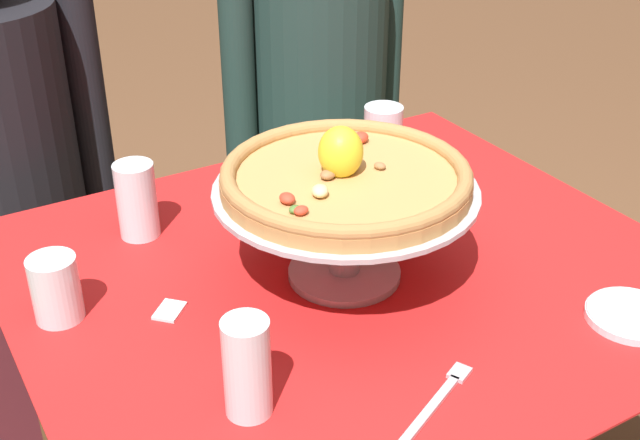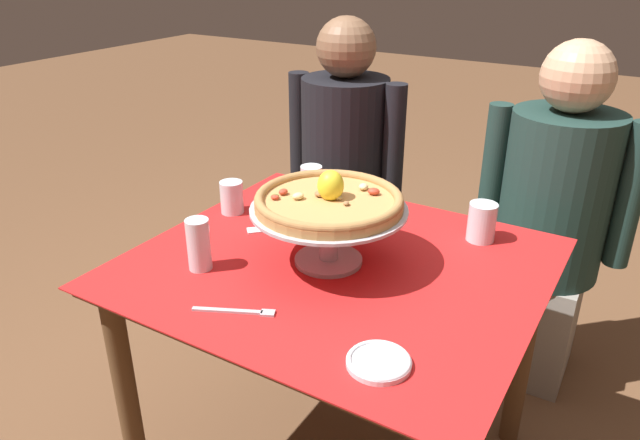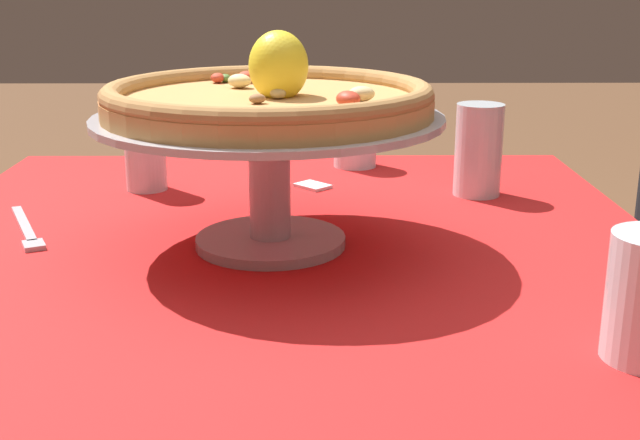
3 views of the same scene
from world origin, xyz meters
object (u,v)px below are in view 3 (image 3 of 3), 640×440
(sugar_packet, at_px, (313,186))
(water_glass_side_left, at_px, (355,141))
(pizza_stand, at_px, (269,153))
(water_glass_back_left, at_px, (478,156))
(water_glass_front_left, at_px, (145,151))
(dinner_fork, at_px, (27,230))
(pizza, at_px, (269,97))

(sugar_packet, bearing_deg, water_glass_side_left, 153.54)
(pizza_stand, distance_m, water_glass_side_left, 0.44)
(water_glass_back_left, xyz_separation_m, sugar_packet, (-0.04, -0.24, -0.05))
(pizza_stand, height_order, water_glass_side_left, pizza_stand)
(sugar_packet, bearing_deg, water_glass_back_left, 79.98)
(water_glass_front_left, distance_m, sugar_packet, 0.26)
(dinner_fork, distance_m, sugar_packet, 0.42)
(pizza_stand, height_order, pizza, pizza)
(water_glass_side_left, bearing_deg, pizza, -16.08)
(pizza, bearing_deg, water_glass_front_left, -143.22)
(pizza_stand, height_order, water_glass_back_left, pizza_stand)
(pizza_stand, distance_m, dinner_fork, 0.33)
(water_glass_side_left, bearing_deg, water_glass_front_left, -64.65)
(pizza, height_order, water_glass_side_left, pizza)
(water_glass_back_left, bearing_deg, water_glass_front_left, -93.92)
(pizza_stand, relative_size, sugar_packet, 8.06)
(water_glass_front_left, bearing_deg, pizza, 36.78)
(pizza_stand, distance_m, pizza, 0.06)
(pizza, height_order, sugar_packet, pizza)
(pizza, distance_m, water_glass_side_left, 0.46)
(water_glass_side_left, distance_m, dinner_fork, 0.57)
(water_glass_back_left, bearing_deg, sugar_packet, -100.02)
(pizza_stand, height_order, dinner_fork, pizza_stand)
(water_glass_front_left, bearing_deg, pizza_stand, 36.67)
(pizza, xyz_separation_m, water_glass_front_left, (-0.27, -0.20, -0.12))
(pizza, height_order, water_glass_front_left, pizza)
(water_glass_front_left, relative_size, dinner_fork, 0.76)
(sugar_packet, bearing_deg, dinner_fork, -58.55)
(water_glass_side_left, height_order, water_glass_back_left, water_glass_back_left)
(water_glass_front_left, height_order, dinner_fork, water_glass_front_left)
(water_glass_front_left, bearing_deg, dinner_fork, -27.79)
(dinner_fork, bearing_deg, pizza_stand, 79.86)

